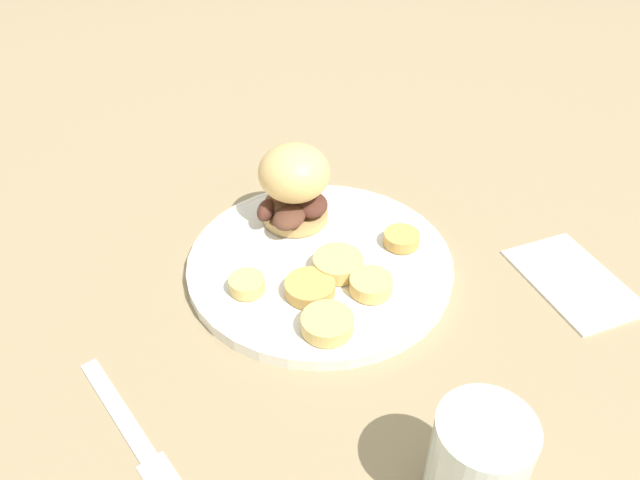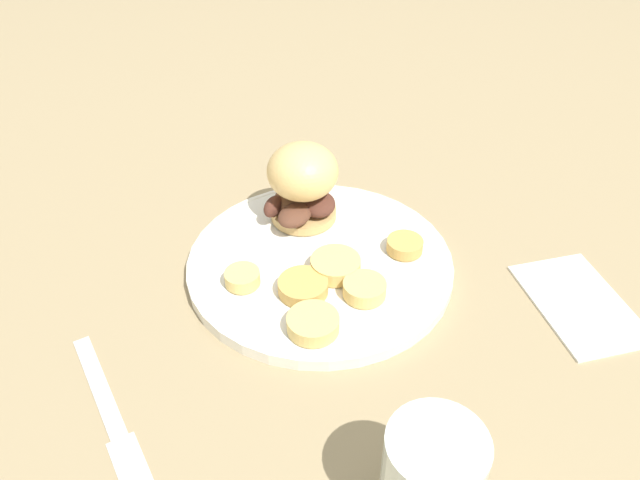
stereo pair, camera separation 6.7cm
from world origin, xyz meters
name	(u,v)px [view 1 (the left image)]	position (x,y,z in m)	size (l,w,h in m)	color
ground_plane	(320,268)	(0.00, 0.00, 0.00)	(4.00, 4.00, 0.00)	#937F5B
dinner_plate	(320,262)	(0.00, 0.00, 0.01)	(0.29, 0.29, 0.02)	white
sandwich	(294,185)	(-0.06, 0.04, 0.06)	(0.09, 0.09, 0.10)	tan
potato_round_0	(338,264)	(0.03, -0.01, 0.02)	(0.05, 0.05, 0.02)	#DBB766
potato_round_1	(402,239)	(0.06, 0.07, 0.02)	(0.04, 0.04, 0.01)	tan
potato_round_2	(310,288)	(0.02, -0.05, 0.02)	(0.05, 0.05, 0.01)	tan
potato_round_3	(247,284)	(-0.03, -0.08, 0.02)	(0.04, 0.04, 0.01)	#DBB766
potato_round_4	(371,285)	(0.07, -0.01, 0.02)	(0.04, 0.04, 0.02)	#DBB766
potato_round_5	(327,323)	(0.07, -0.08, 0.02)	(0.05, 0.05, 0.02)	#DBB766
fork	(132,431)	(-0.01, -0.26, 0.00)	(0.18, 0.07, 0.00)	silver
drinking_glass	(477,465)	(0.25, -0.16, 0.05)	(0.07, 0.07, 0.10)	silver
napkin	(574,280)	(0.24, 0.14, 0.00)	(0.14, 0.09, 0.01)	white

